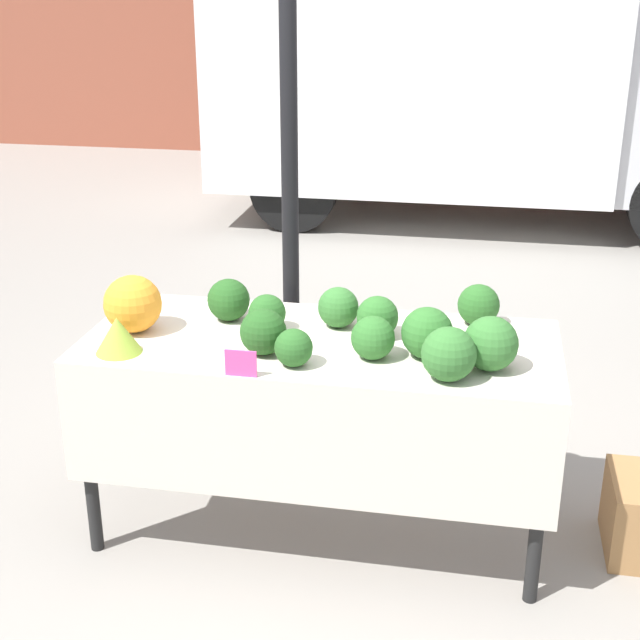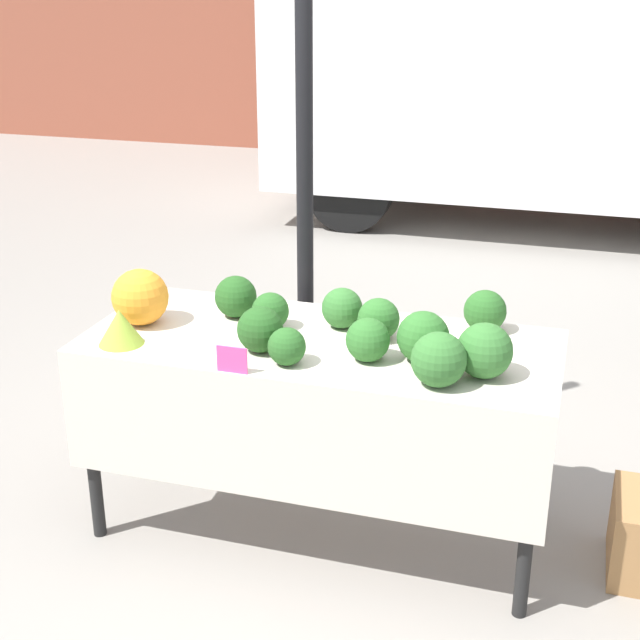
{
  "view_description": "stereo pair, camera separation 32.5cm",
  "coord_description": "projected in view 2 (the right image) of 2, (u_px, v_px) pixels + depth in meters",
  "views": [
    {
      "loc": [
        0.56,
        -2.97,
        2.07
      ],
      "look_at": [
        0.0,
        0.0,
        0.88
      ],
      "focal_mm": 50.0,
      "sensor_mm": 36.0,
      "label": 1
    },
    {
      "loc": [
        0.88,
        -2.9,
        2.07
      ],
      "look_at": [
        0.0,
        0.0,
        0.88
      ],
      "focal_mm": 50.0,
      "sensor_mm": 36.0,
      "label": 2
    }
  ],
  "objects": [
    {
      "name": "ground_plane",
      "position": [
        320.0,
        525.0,
        3.57
      ],
      "size": [
        40.0,
        40.0,
        0.0
      ],
      "primitive_type": "plane",
      "color": "gray"
    },
    {
      "name": "tent_pole",
      "position": [
        305.0,
        206.0,
        3.68
      ],
      "size": [
        0.07,
        0.07,
        2.33
      ],
      "color": "black",
      "rests_on": "ground_plane"
    },
    {
      "name": "parked_truck",
      "position": [
        532.0,
        56.0,
        7.46
      ],
      "size": [
        4.55,
        1.9,
        2.67
      ],
      "color": "white",
      "rests_on": "ground_plane"
    },
    {
      "name": "market_table",
      "position": [
        315.0,
        374.0,
        3.27
      ],
      "size": [
        1.75,
        0.74,
        0.8
      ],
      "color": "beige",
      "rests_on": "ground_plane"
    },
    {
      "name": "orange_cauliflower",
      "position": [
        140.0,
        297.0,
        3.39
      ],
      "size": [
        0.22,
        0.22,
        0.22
      ],
      "color": "orange",
      "rests_on": "market_table"
    },
    {
      "name": "romanesco_head",
      "position": [
        120.0,
        327.0,
        3.22
      ],
      "size": [
        0.17,
        0.17,
        0.13
      ],
      "color": "#93B238",
      "rests_on": "market_table"
    },
    {
      "name": "broccoli_head_0",
      "position": [
        439.0,
        360.0,
        2.89
      ],
      "size": [
        0.18,
        0.18,
        0.18
      ],
      "color": "#336B2D",
      "rests_on": "market_table"
    },
    {
      "name": "broccoli_head_1",
      "position": [
        485.0,
        311.0,
        3.33
      ],
      "size": [
        0.16,
        0.16,
        0.16
      ],
      "color": "#285B23",
      "rests_on": "market_table"
    },
    {
      "name": "broccoli_head_2",
      "position": [
        260.0,
        329.0,
        3.16
      ],
      "size": [
        0.17,
        0.17,
        0.17
      ],
      "color": "#23511E",
      "rests_on": "market_table"
    },
    {
      "name": "broccoli_head_3",
      "position": [
        368.0,
        340.0,
        3.08
      ],
      "size": [
        0.16,
        0.16,
        0.16
      ],
      "color": "#2D6628",
      "rests_on": "market_table"
    },
    {
      "name": "broccoli_head_4",
      "position": [
        485.0,
        351.0,
        2.95
      ],
      "size": [
        0.19,
        0.19,
        0.19
      ],
      "color": "#336B2D",
      "rests_on": "market_table"
    },
    {
      "name": "broccoli_head_5",
      "position": [
        379.0,
        319.0,
        3.26
      ],
      "size": [
        0.16,
        0.16,
        0.16
      ],
      "color": "#2D6628",
      "rests_on": "market_table"
    },
    {
      "name": "broccoli_head_6",
      "position": [
        236.0,
        297.0,
        3.48
      ],
      "size": [
        0.16,
        0.16,
        0.16
      ],
      "color": "#23511E",
      "rests_on": "market_table"
    },
    {
      "name": "broccoli_head_7",
      "position": [
        423.0,
        337.0,
        3.07
      ],
      "size": [
        0.18,
        0.18,
        0.18
      ],
      "color": "#2D6628",
      "rests_on": "market_table"
    },
    {
      "name": "broccoli_head_8",
      "position": [
        287.0,
        346.0,
        3.05
      ],
      "size": [
        0.13,
        0.13,
        0.13
      ],
      "color": "#285B23",
      "rests_on": "market_table"
    },
    {
      "name": "broccoli_head_9",
      "position": [
        342.0,
        308.0,
        3.37
      ],
      "size": [
        0.16,
        0.16,
        0.16
      ],
      "color": "#336B2D",
      "rests_on": "market_table"
    },
    {
      "name": "broccoli_head_10",
      "position": [
        270.0,
        311.0,
        3.36
      ],
      "size": [
        0.14,
        0.14,
        0.14
      ],
      "color": "#285B23",
      "rests_on": "market_table"
    },
    {
      "name": "price_sign",
      "position": [
        232.0,
        360.0,
        3.0
      ],
      "size": [
        0.11,
        0.01,
        0.09
      ],
      "color": "#EF4793",
      "rests_on": "market_table"
    }
  ]
}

